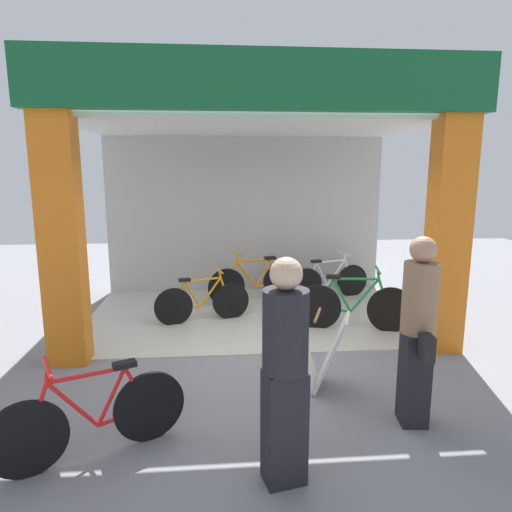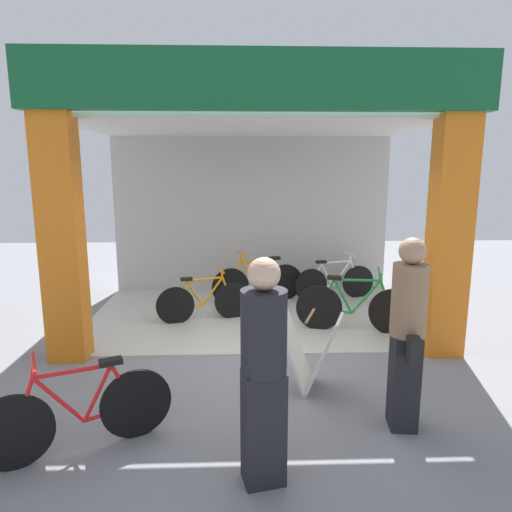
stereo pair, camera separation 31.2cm
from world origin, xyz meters
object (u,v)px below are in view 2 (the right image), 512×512
object	(u,v)px
bicycle_inside_3	(335,282)
pedestrian_1	(264,370)
bicycle_inside_2	(204,301)
sandwich_board_sign	(309,352)
pedestrian_0	(407,333)
bicycle_parked_0	(79,413)
bicycle_inside_0	(355,307)
bicycle_inside_1	(259,282)

from	to	relation	value
bicycle_inside_3	pedestrian_1	world-z (taller)	pedestrian_1
bicycle_inside_2	bicycle_inside_3	bearing A→B (deg)	26.13
bicycle_inside_3	bicycle_inside_2	bearing A→B (deg)	-153.87
sandwich_board_sign	pedestrian_0	bearing A→B (deg)	-45.26
bicycle_inside_2	pedestrian_1	xyz separation A→B (m)	(0.74, -3.76, 0.59)
bicycle_inside_2	bicycle_parked_0	distance (m)	3.43
bicycle_inside_0	bicycle_parked_0	bearing A→B (deg)	-137.61
bicycle_inside_1	pedestrian_0	size ratio (longest dim) A/B	0.91
bicycle_inside_1	pedestrian_1	distance (m)	4.79
bicycle_parked_0	pedestrian_0	size ratio (longest dim) A/B	0.82
bicycle_parked_0	bicycle_inside_0	bearing A→B (deg)	42.39
bicycle_inside_0	bicycle_inside_2	size ratio (longest dim) A/B	1.16
bicycle_inside_0	bicycle_inside_2	xyz separation A→B (m)	(-2.24, 0.56, -0.05)
bicycle_inside_3	bicycle_inside_1	bearing A→B (deg)	-174.71
pedestrian_0	pedestrian_1	distance (m)	1.51
bicycle_inside_0	bicycle_inside_2	world-z (taller)	bicycle_inside_0
sandwich_board_sign	pedestrian_0	size ratio (longest dim) A/B	0.48
sandwich_board_sign	pedestrian_0	distance (m)	1.19
bicycle_inside_1	bicycle_inside_2	bearing A→B (deg)	-131.93
bicycle_parked_0	sandwich_board_sign	size ratio (longest dim) A/B	1.71
bicycle_parked_0	bicycle_inside_1	bearing A→B (deg)	68.65
sandwich_board_sign	pedestrian_1	size ratio (longest dim) A/B	0.48
bicycle_inside_1	bicycle_inside_3	bearing A→B (deg)	5.29
bicycle_parked_0	bicycle_inside_2	bearing A→B (deg)	76.51
pedestrian_1	bicycle_parked_0	bearing A→B (deg)	164.41
sandwich_board_sign	pedestrian_1	world-z (taller)	pedestrian_1
pedestrian_1	bicycle_inside_2	bearing A→B (deg)	101.10
bicycle_inside_0	pedestrian_0	size ratio (longest dim) A/B	0.95
bicycle_inside_2	pedestrian_0	xyz separation A→B (m)	(2.07, -3.05, 0.59)
bicycle_inside_3	bicycle_parked_0	xyz separation A→B (m)	(-3.08, -4.45, 0.01)
bicycle_parked_0	pedestrian_1	distance (m)	1.69
bicycle_parked_0	bicycle_inside_3	bearing A→B (deg)	55.29
bicycle_inside_2	pedestrian_1	bearing A→B (deg)	-78.90
bicycle_inside_1	sandwich_board_sign	world-z (taller)	bicycle_inside_1
pedestrian_0	pedestrian_1	size ratio (longest dim) A/B	1.01
pedestrian_0	sandwich_board_sign	bearing A→B (deg)	134.74
pedestrian_0	bicycle_inside_3	bearing A→B (deg)	87.03
bicycle_inside_2	pedestrian_0	bearing A→B (deg)	-55.86
bicycle_inside_1	pedestrian_1	world-z (taller)	pedestrian_1
bicycle_inside_1	bicycle_inside_3	distance (m)	1.40
pedestrian_0	bicycle_inside_1	bearing A→B (deg)	106.24
bicycle_inside_2	pedestrian_0	distance (m)	3.73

